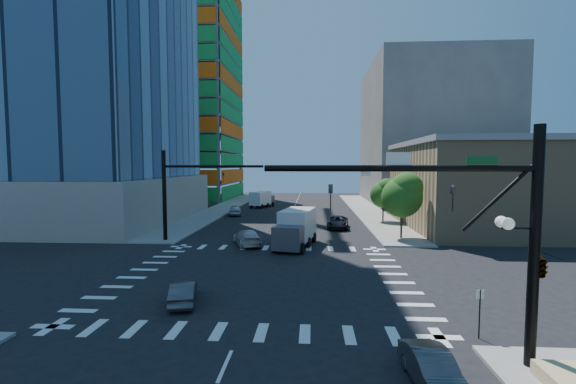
{
  "coord_description": "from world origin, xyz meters",
  "views": [
    {
      "loc": [
        3.32,
        -26.04,
        7.67
      ],
      "look_at": [
        1.14,
        8.0,
        5.28
      ],
      "focal_mm": 24.0,
      "sensor_mm": 36.0,
      "label": 1
    }
  ],
  "objects": [
    {
      "name": "car_nb_far",
      "position": [
        6.41,
        20.57,
        0.75
      ],
      "size": [
        2.9,
        5.58,
        1.5
      ],
      "primitive_type": "imported",
      "rotation": [
        0.0,
        0.0,
        -0.08
      ],
      "color": "black",
      "rests_on": "ground"
    },
    {
      "name": "box_truck_far",
      "position": [
        -5.75,
        43.49,
        1.28
      ],
      "size": [
        4.11,
        5.98,
        2.89
      ],
      "rotation": [
        0.0,
        0.0,
        2.79
      ],
      "color": "black",
      "rests_on": "ground"
    },
    {
      "name": "bg_building_ne",
      "position": [
        27.0,
        55.0,
        14.0
      ],
      "size": [
        24.0,
        30.0,
        28.0
      ],
      "primitive_type": "cube",
      "color": "#67625D",
      "rests_on": "ground"
    },
    {
      "name": "signal_mast_nw",
      "position": [
        -10.0,
        11.5,
        5.49
      ],
      "size": [
        10.2,
        0.4,
        9.0
      ],
      "color": "black",
      "rests_on": "sidewalk_nw"
    },
    {
      "name": "no_parking_sign",
      "position": [
        10.7,
        -9.0,
        1.38
      ],
      "size": [
        0.3,
        0.06,
        2.2
      ],
      "color": "black",
      "rests_on": "ground"
    },
    {
      "name": "construction_building",
      "position": [
        -27.41,
        61.93,
        24.61
      ],
      "size": [
        25.16,
        34.5,
        70.6
      ],
      "color": "gray",
      "rests_on": "ground"
    },
    {
      "name": "sidewalk_nw",
      "position": [
        -12.5,
        40.0,
        0.07
      ],
      "size": [
        5.0,
        60.0,
        0.15
      ],
      "primitive_type": "cube",
      "color": "gray",
      "rests_on": "ground"
    },
    {
      "name": "sidewalk_ne",
      "position": [
        12.5,
        40.0,
        0.07
      ],
      "size": [
        5.0,
        60.0,
        0.15
      ],
      "primitive_type": "cube",
      "color": "gray",
      "rests_on": "ground"
    },
    {
      "name": "signal_mast_se",
      "position": [
        10.6,
        -11.5,
        5.01
      ],
      "size": [
        10.51,
        2.48,
        9.0
      ],
      "color": "black",
      "rests_on": "sidewalk_se"
    },
    {
      "name": "car_sb_mid",
      "position": [
        -8.5,
        31.97,
        0.8
      ],
      "size": [
        2.66,
        4.93,
        1.59
      ],
      "primitive_type": "imported",
      "rotation": [
        0.0,
        0.0,
        3.31
      ],
      "color": "silver",
      "rests_on": "ground"
    },
    {
      "name": "commercial_building",
      "position": [
        25.0,
        22.0,
        5.31
      ],
      "size": [
        20.5,
        22.5,
        10.6
      ],
      "color": "tan",
      "rests_on": "ground"
    },
    {
      "name": "car_sb_cross",
      "position": [
        -3.82,
        -5.52,
        0.62
      ],
      "size": [
        2.17,
        3.97,
        1.24
      ],
      "primitive_type": "imported",
      "rotation": [
        0.0,
        0.0,
        3.38
      ],
      "color": "#45464A",
      "rests_on": "ground"
    },
    {
      "name": "box_truck_near",
      "position": [
        1.7,
        9.43,
        1.53
      ],
      "size": [
        4.06,
        7.0,
        3.45
      ],
      "rotation": [
        0.0,
        0.0,
        -0.2
      ],
      "color": "black",
      "rests_on": "ground"
    },
    {
      "name": "tree_north",
      "position": [
        12.93,
        25.9,
        3.99
      ],
      "size": [
        3.54,
        3.52,
        5.78
      ],
      "color": "#382316",
      "rests_on": "sidewalk_ne"
    },
    {
      "name": "tree_south",
      "position": [
        12.63,
        13.9,
        4.69
      ],
      "size": [
        4.16,
        4.16,
        6.82
      ],
      "color": "#382316",
      "rests_on": "sidewalk_ne"
    },
    {
      "name": "car_nb_right",
      "position": [
        7.48,
        -12.95,
        0.62
      ],
      "size": [
        1.65,
        3.85,
        1.24
      ],
      "primitive_type": "imported",
      "rotation": [
        0.0,
        0.0,
        0.09
      ],
      "color": "#424246",
      "rests_on": "ground"
    },
    {
      "name": "ground",
      "position": [
        0.0,
        0.0,
        0.0
      ],
      "size": [
        160.0,
        160.0,
        0.0
      ],
      "primitive_type": "plane",
      "color": "black",
      "rests_on": "ground"
    },
    {
      "name": "car_sb_near",
      "position": [
        -2.94,
        10.16,
        0.74
      ],
      "size": [
        3.79,
        5.53,
        1.49
      ],
      "primitive_type": "imported",
      "rotation": [
        0.0,
        0.0,
        3.51
      ],
      "color": "silver",
      "rests_on": "ground"
    },
    {
      "name": "road_markings",
      "position": [
        0.0,
        0.0,
        0.01
      ],
      "size": [
        20.0,
        20.0,
        0.01
      ],
      "primitive_type": "cube",
      "color": "silver",
      "rests_on": "ground"
    }
  ]
}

